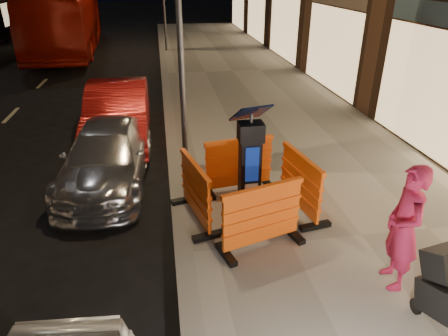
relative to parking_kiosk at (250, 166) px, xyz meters
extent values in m
plane|color=black|center=(-1.24, -0.94, -1.14)|extent=(120.00, 120.00, 0.00)
cube|color=gray|center=(1.76, -0.94, -1.07)|extent=(6.00, 60.00, 0.15)
cube|color=slate|center=(-1.24, -0.94, -1.07)|extent=(0.30, 60.00, 0.15)
cube|color=black|center=(0.00, 0.00, 0.00)|extent=(0.74, 0.74, 1.98)
cube|color=#FF5B12|center=(0.00, -0.95, -0.44)|extent=(1.53, 0.97, 1.11)
cube|color=#FF5B12|center=(0.00, 0.95, -0.44)|extent=(1.49, 0.79, 1.11)
cube|color=#FF5B12|center=(-0.95, 0.00, -0.44)|extent=(0.90, 1.52, 1.11)
cube|color=#FF5B12|center=(0.95, 0.00, -0.44)|extent=(0.81, 1.50, 1.11)
imported|color=silver|center=(-2.67, 2.03, -1.14)|extent=(1.96, 4.25, 1.20)
imported|color=maroon|center=(-2.61, 4.54, -1.14)|extent=(1.61, 4.51, 1.48)
imported|color=#991006|center=(-6.35, 18.34, -1.14)|extent=(3.65, 12.35, 3.40)
imported|color=#B11E45|center=(1.66, -2.06, -0.07)|extent=(0.53, 0.73, 1.85)
cylinder|color=#3F3F44|center=(-0.99, 2.06, 2.01)|extent=(0.12, 0.12, 6.00)
camera|label=1|loc=(-1.41, -6.04, 3.04)|focal=32.00mm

